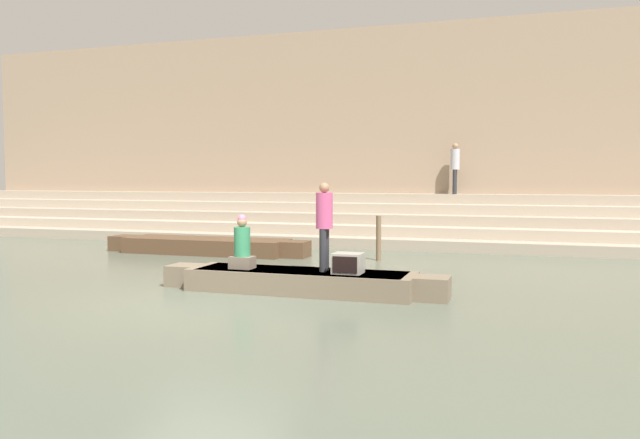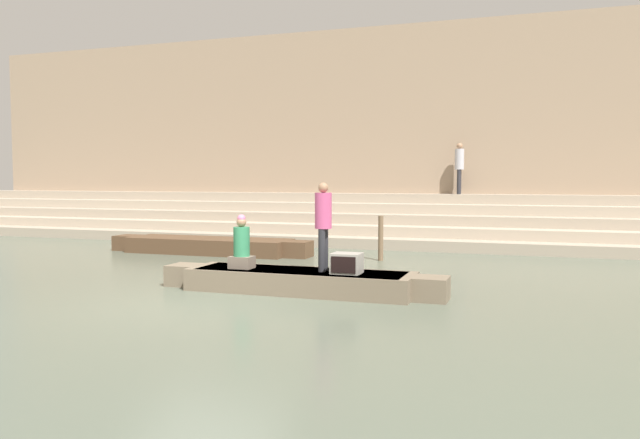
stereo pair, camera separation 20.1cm
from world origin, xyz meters
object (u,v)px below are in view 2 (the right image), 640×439
object	(u,v)px
person_rowing	(242,247)
tv_set	(347,263)
rowboat_main	(300,280)
person_standing	(323,220)
person_on_steps	(459,164)
mooring_post	(381,238)
moored_boat_shore	(209,245)

from	to	relation	value
person_rowing	tv_set	xyz separation A→B (m)	(2.13, 0.03, -0.24)
rowboat_main	person_standing	world-z (taller)	person_standing
person_standing	tv_set	size ratio (longest dim) A/B	3.10
tv_set	person_on_steps	size ratio (longest dim) A/B	0.31
person_standing	tv_set	world-z (taller)	person_standing
tv_set	person_rowing	bearing A→B (deg)	-179.75
person_rowing	mooring_post	world-z (taller)	person_rowing
moored_boat_shore	mooring_post	distance (m)	5.11
rowboat_main	person_standing	distance (m)	1.26
rowboat_main	moored_boat_shore	xyz separation A→B (m)	(-4.69, 4.94, 0.01)
person_standing	person_rowing	world-z (taller)	person_standing
rowboat_main	mooring_post	size ratio (longest dim) A/B	4.71
person_rowing	person_on_steps	bearing A→B (deg)	73.35
tv_set	person_on_steps	bearing A→B (deg)	85.34
rowboat_main	tv_set	world-z (taller)	tv_set
mooring_post	moored_boat_shore	bearing A→B (deg)	-179.39
rowboat_main	person_standing	xyz separation A→B (m)	(0.46, 0.05, 1.17)
person_rowing	moored_boat_shore	bearing A→B (deg)	123.17
person_rowing	moored_boat_shore	size ratio (longest dim) A/B	0.17
rowboat_main	moored_boat_shore	bearing A→B (deg)	133.73
rowboat_main	moored_boat_shore	size ratio (longest dim) A/B	0.91
person_rowing	tv_set	world-z (taller)	person_rowing
person_standing	rowboat_main	bearing A→B (deg)	-165.06
person_rowing	person_on_steps	xyz separation A→B (m)	(2.94, 11.01, 1.81)
person_rowing	person_standing	bearing A→B (deg)	4.07
person_standing	person_on_steps	bearing A→B (deg)	91.53
tv_set	person_standing	bearing A→B (deg)	164.17
person_rowing	mooring_post	size ratio (longest dim) A/B	0.88
person_rowing	rowboat_main	bearing A→B (deg)	3.78
tv_set	moored_boat_shore	distance (m)	7.57
moored_boat_shore	person_on_steps	size ratio (longest dim) A/B	3.53
person_standing	moored_boat_shore	xyz separation A→B (m)	(-5.15, 4.89, -1.16)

